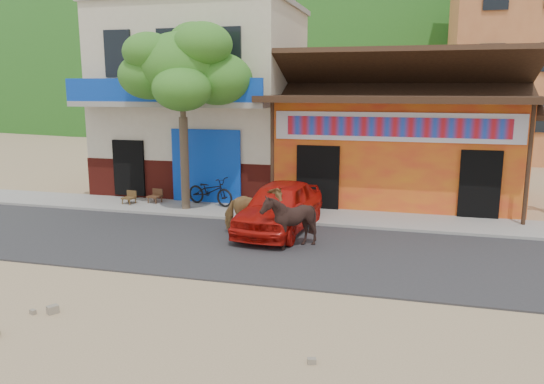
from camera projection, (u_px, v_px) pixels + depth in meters
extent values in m
plane|color=#9E825B|center=(277.00, 288.00, 10.92)|extent=(120.00, 120.00, 0.00)
cube|color=#28282B|center=(302.00, 251.00, 13.29)|extent=(60.00, 5.00, 0.04)
cube|color=gray|center=(324.00, 217.00, 16.60)|extent=(60.00, 2.00, 0.12)
cube|color=orange|center=(397.00, 149.00, 19.55)|extent=(8.00, 6.00, 3.60)
cube|color=beige|center=(206.00, 101.00, 21.10)|extent=(7.00, 6.00, 7.00)
cube|color=#CC723F|center=(534.00, 52.00, 30.23)|extent=(9.00, 9.00, 12.00)
ellipsoid|color=#194C14|center=(400.00, 29.00, 74.92)|extent=(100.00, 40.00, 24.00)
imported|color=olive|center=(253.00, 211.00, 14.64)|extent=(1.74, 1.15, 1.36)
imported|color=black|center=(289.00, 221.00, 13.36)|extent=(1.37, 1.23, 1.43)
imported|color=red|center=(280.00, 206.00, 15.02)|extent=(2.04, 4.30, 1.42)
imported|color=black|center=(210.00, 191.00, 17.96)|extent=(1.95, 1.13, 0.97)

